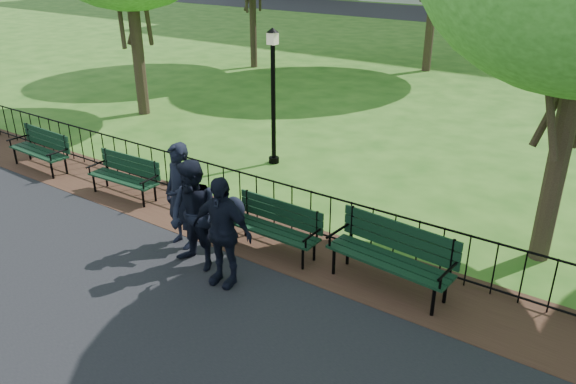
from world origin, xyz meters
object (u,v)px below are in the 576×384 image
Objects in this scene: person_left at (180,196)px; person_mid at (194,216)px; park_bench_right_a at (393,249)px; lamppost at (273,92)px; park_bench_main at (257,216)px; park_bench_left_b at (42,145)px; person_right at (222,231)px; park_bench_left_a at (126,172)px; taxi at (511,8)px.

person_left is 0.80m from person_mid.
lamppost is (-4.54, 3.20, 1.07)m from park_bench_right_a.
park_bench_main is 1.32m from person_left.
park_bench_left_b is at bearing 172.69° from person_mid.
park_bench_left_b is 8.72m from park_bench_right_a.
park_bench_right_a is 1.14× the size of person_right.
park_bench_left_a is 0.95× the size of park_bench_left_b.
park_bench_left_b is at bearing 179.73° from park_bench_main.
person_mid reaches higher than park_bench_left_a.
park_bench_left_b is at bearing -179.53° from person_left.
person_mid reaches higher than park_bench_main.
park_bench_left_a is at bearing 177.91° from park_bench_main.
park_bench_main is 1.02× the size of park_bench_left_b.
lamppost is 4.29m from person_left.
person_left reaches higher than person_mid.
park_bench_right_a is 1.08× the size of person_left.
person_right reaches higher than park_bench_left_b.
taxi is (-2.57, 30.24, -0.98)m from lamppost.
park_bench_right_a is 0.48× the size of taxi.
park_bench_main is at bearing -147.15° from taxi.
park_bench_left_a is at bearing -174.79° from park_bench_right_a.
park_bench_left_a is at bearing 154.09° from person_right.
park_bench_left_b is (-6.30, 0.10, -0.03)m from park_bench_main.
person_left is at bearing -161.01° from park_bench_right_a.
park_bench_left_b is (-2.79, -0.07, 0.03)m from park_bench_left_a.
person_mid is (0.69, -0.40, -0.02)m from person_left.
lamppost is 1.73× the size of person_mid.
lamppost is at bearing 40.37° from park_bench_left_b.
park_bench_main is 1.19m from person_mid.
person_right is (2.38, -4.59, -0.82)m from lamppost.
park_bench_right_a is 2.58m from person_right.
park_bench_left_b reaches higher than park_bench_left_a.
person_right reaches higher than park_bench_main.
lamppost is at bearing 64.17° from park_bench_left_a.
park_bench_left_b reaches higher than park_bench_main.
park_bench_left_b is 33.59m from taxi.
lamppost is 1.70× the size of person_left.
park_bench_right_a is 3.11m from person_mid.
person_right is (0.26, -1.18, 0.29)m from park_bench_main.
taxi is at bearing 89.29° from park_bench_left_a.
park_bench_main is 1.08× the size of park_bench_left_a.
park_bench_right_a is at bearing -2.29° from park_bench_left_a.
park_bench_right_a is (5.92, 0.05, 0.10)m from park_bench_left_a.
park_bench_right_a is 0.64× the size of lamppost.
person_mid is at bearing -20.99° from person_left.
lamppost reaches higher than person_mid.
park_bench_left_a is 0.92× the size of person_mid.
park_bench_left_a is (-3.51, 0.17, -0.07)m from park_bench_main.
park_bench_right_a reaches higher than park_bench_left_a.
person_right is at bearing -4.82° from person_mid.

